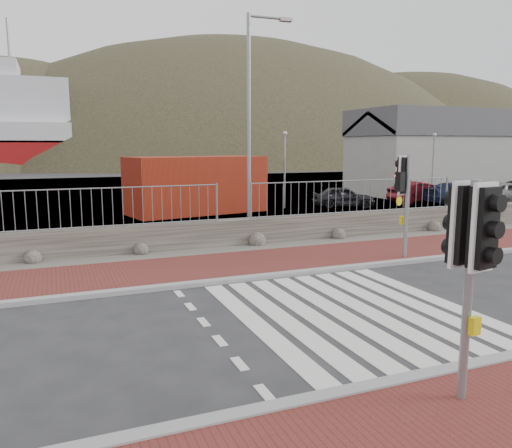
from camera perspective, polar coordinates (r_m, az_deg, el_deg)
name	(u,v)px	position (r m, az deg, el deg)	size (l,w,h in m)	color
ground	(351,311)	(10.57, 10.84, -9.74)	(220.00, 220.00, 0.00)	#28282B
sidewalk_far	(265,262)	(14.39, 1.06, -4.38)	(40.00, 3.00, 0.08)	maroon
kerb_near	(462,368)	(8.38, 22.44, -15.01)	(40.00, 0.25, 0.12)	gray
kerb_far	(288,274)	(13.06, 3.67, -5.74)	(40.00, 0.25, 0.12)	gray
zebra_crossing	(351,311)	(10.57, 10.85, -9.71)	(4.62, 5.60, 0.01)	silver
gravel_strip	(241,249)	(16.20, -1.72, -2.91)	(40.00, 1.50, 0.06)	#59544C
stone_wall	(233,233)	(16.86, -2.68, -0.99)	(40.00, 0.60, 0.90)	#443F38
railing	(234,193)	(16.54, -2.54, 3.61)	(18.07, 0.07, 1.22)	gray
quay	(137,193)	(36.84, -13.43, 3.47)	(120.00, 40.00, 0.50)	#4C4C4F
water	(97,171)	(71.56, -17.75, 5.83)	(220.00, 50.00, 0.05)	#3F4C54
harbor_building	(439,152)	(38.08, 20.16, 7.76)	(12.20, 6.20, 5.80)	#9E9E99
hills_backdrop	(128,283)	(100.58, -14.41, -6.57)	(254.00, 90.00, 100.00)	#292E1B
traffic_signal_near	(471,245)	(6.81, 23.39, -2.24)	(0.46, 0.31, 2.95)	gray
traffic_signal_far	(407,184)	(15.22, 16.86, 4.39)	(0.77, 0.43, 3.11)	gray
streetlight	(252,116)	(17.75, -0.42, 12.24)	(1.65, 0.24, 7.78)	gray
shipping_container	(196,185)	(25.35, -6.82, 4.48)	(6.77, 2.82, 2.82)	maroon
car_a	(343,197)	(27.88, 9.96, 3.08)	(1.36, 3.38, 1.15)	black
car_b	(419,192)	(31.19, 18.17, 3.48)	(1.33, 3.81, 1.25)	#580C15
car_c	(459,193)	(31.17, 22.19, 3.26)	(1.76, 4.33, 1.26)	#141E3E
car_d	(511,193)	(32.49, 27.17, 3.12)	(2.05, 4.45, 1.24)	gray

